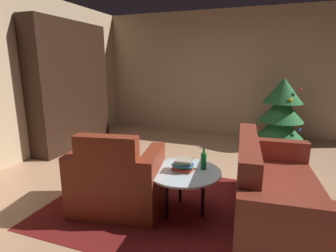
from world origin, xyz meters
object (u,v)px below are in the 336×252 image
(armchair_red, at_px, (117,182))
(decorated_tree, at_px, (281,112))
(coffee_table, at_px, (184,174))
(bookshelf_unit, at_px, (76,86))
(book_stack_on_table, at_px, (183,165))
(bottle_on_table, at_px, (204,161))
(couch_red, at_px, (273,195))

(armchair_red, height_order, decorated_tree, decorated_tree)
(coffee_table, relative_size, decorated_tree, 0.59)
(armchair_red, distance_m, decorated_tree, 3.52)
(bookshelf_unit, distance_m, armchair_red, 2.88)
(book_stack_on_table, bearing_deg, coffee_table, 64.61)
(bottle_on_table, relative_size, decorated_tree, 0.18)
(book_stack_on_table, bearing_deg, bookshelf_unit, 146.75)
(coffee_table, bearing_deg, couch_red, 8.81)
(decorated_tree, bearing_deg, book_stack_on_table, -110.31)
(book_stack_on_table, distance_m, decorated_tree, 3.06)
(bookshelf_unit, distance_m, decorated_tree, 3.92)
(armchair_red, relative_size, book_stack_on_table, 4.54)
(bottle_on_table, bearing_deg, coffee_table, -147.82)
(armchair_red, bearing_deg, decorated_tree, 60.12)
(bottle_on_table, distance_m, decorated_tree, 2.88)
(bookshelf_unit, relative_size, armchair_red, 2.25)
(armchair_red, xyz_separation_m, decorated_tree, (1.75, 3.04, 0.36))
(book_stack_on_table, xyz_separation_m, bottle_on_table, (0.18, 0.12, 0.02))
(coffee_table, distance_m, decorated_tree, 3.05)
(coffee_table, distance_m, book_stack_on_table, 0.11)
(coffee_table, relative_size, bottle_on_table, 3.35)
(armchair_red, height_order, bottle_on_table, armchair_red)
(couch_red, relative_size, bottle_on_table, 7.64)
(coffee_table, bearing_deg, armchair_red, -165.21)
(armchair_red, relative_size, decorated_tree, 0.78)
(bookshelf_unit, bearing_deg, decorated_tree, 16.65)
(book_stack_on_table, bearing_deg, decorated_tree, 69.69)
(armchair_red, height_order, couch_red, armchair_red)
(book_stack_on_table, xyz_separation_m, decorated_tree, (1.06, 2.86, 0.13))
(bookshelf_unit, height_order, bottle_on_table, bookshelf_unit)
(decorated_tree, bearing_deg, couch_red, -93.57)
(coffee_table, xyz_separation_m, book_stack_on_table, (-0.00, -0.01, 0.11))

